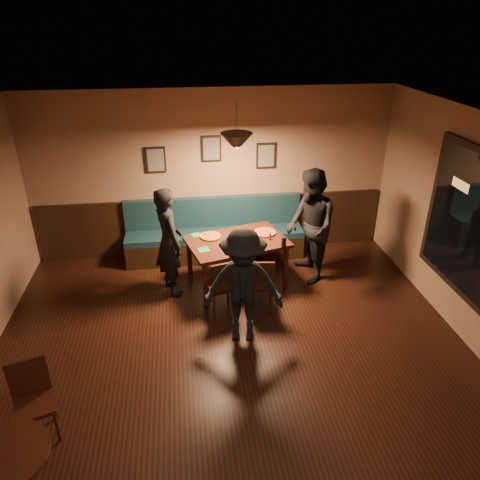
{
  "coord_description": "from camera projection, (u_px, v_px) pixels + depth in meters",
  "views": [
    {
      "loc": [
        -0.5,
        -3.67,
        3.81
      ],
      "look_at": [
        0.26,
        1.93,
        0.95
      ],
      "focal_mm": 33.67,
      "sensor_mm": 36.0,
      "label": 1
    }
  ],
  "objects": [
    {
      "name": "dining_table",
      "position": [
        237.0,
        263.0,
        6.9
      ],
      "size": [
        1.63,
        1.27,
        0.77
      ],
      "primitive_type": "cube",
      "rotation": [
        0.0,
        0.0,
        0.26
      ],
      "color": "black",
      "rests_on": "floor"
    },
    {
      "name": "booth_bench",
      "position": [
        215.0,
        231.0,
        7.63
      ],
      "size": [
        3.0,
        0.6,
        1.0
      ],
      "primitive_type": null,
      "color": "#0F232D",
      "rests_on": "ground"
    },
    {
      "name": "chair_near_left",
      "position": [
        221.0,
        284.0,
        6.27
      ],
      "size": [
        0.46,
        0.46,
        0.85
      ],
      "primitive_type": null,
      "rotation": [
        0.0,
        0.0,
        0.24
      ],
      "color": "black",
      "rests_on": "floor"
    },
    {
      "name": "cutlery_set",
      "position": [
        242.0,
        253.0,
        6.36
      ],
      "size": [
        0.18,
        0.06,
        0.0
      ],
      "primitive_type": "cube",
      "rotation": [
        0.0,
        0.0,
        1.79
      ],
      "color": "silver",
      "rests_on": "dining_table"
    },
    {
      "name": "picture_right",
      "position": [
        266.0,
        156.0,
        7.44
      ],
      "size": [
        0.32,
        0.04,
        0.42
      ],
      "primitive_type": "cube",
      "color": "black",
      "rests_on": "wall_back"
    },
    {
      "name": "wall_back",
      "position": [
        212.0,
        175.0,
        7.49
      ],
      "size": [
        6.0,
        0.0,
        6.0
      ],
      "primitive_type": "plane",
      "rotation": [
        1.57,
        0.0,
        0.0
      ],
      "color": "#8C704F",
      "rests_on": "ground"
    },
    {
      "name": "diner_left",
      "position": [
        169.0,
        242.0,
        6.54
      ],
      "size": [
        0.59,
        0.71,
        1.66
      ],
      "primitive_type": "imported",
      "rotation": [
        0.0,
        0.0,
        1.93
      ],
      "color": "black",
      "rests_on": "floor"
    },
    {
      "name": "napkin_b",
      "position": [
        204.0,
        250.0,
        6.44
      ],
      "size": [
        0.19,
        0.19,
        0.01
      ],
      "primitive_type": "cube",
      "rotation": [
        0.0,
        0.0,
        0.27
      ],
      "color": "#1D6C37",
      "rests_on": "dining_table"
    },
    {
      "name": "soda_glass",
      "position": [
        284.0,
        242.0,
        6.5
      ],
      "size": [
        0.09,
        0.09,
        0.16
      ],
      "primitive_type": "cylinder",
      "rotation": [
        0.0,
        0.0,
        -0.39
      ],
      "color": "black",
      "rests_on": "dining_table"
    },
    {
      "name": "floor",
      "position": [
        240.0,
        394.0,
        5.03
      ],
      "size": [
        7.0,
        7.0,
        0.0
      ],
      "primitive_type": "plane",
      "color": "black",
      "rests_on": "ground"
    },
    {
      "name": "napkin_a",
      "position": [
        196.0,
        235.0,
        6.88
      ],
      "size": [
        0.19,
        0.19,
        0.01
      ],
      "primitive_type": "cube",
      "rotation": [
        0.0,
        0.0,
        0.48
      ],
      "color": "#217D31",
      "rests_on": "dining_table"
    },
    {
      "name": "pizza_c",
      "position": [
        265.0,
        232.0,
        6.92
      ],
      "size": [
        0.36,
        0.36,
        0.04
      ],
      "primitive_type": "cylinder",
      "rotation": [
        0.0,
        0.0,
        0.08
      ],
      "color": "orange",
      "rests_on": "dining_table"
    },
    {
      "name": "picture_left",
      "position": [
        156.0,
        160.0,
        7.22
      ],
      "size": [
        0.32,
        0.04,
        0.42
      ],
      "primitive_type": "cube",
      "color": "black",
      "rests_on": "wall_back"
    },
    {
      "name": "picture_center",
      "position": [
        211.0,
        149.0,
        7.26
      ],
      "size": [
        0.32,
        0.04,
        0.42
      ],
      "primitive_type": "cube",
      "color": "black",
      "rests_on": "wall_back"
    },
    {
      "name": "wainscot",
      "position": [
        214.0,
        224.0,
        7.87
      ],
      "size": [
        5.88,
        0.06,
        1.0
      ],
      "primitive_type": "cube",
      "color": "black",
      "rests_on": "ground"
    },
    {
      "name": "pizza_a",
      "position": [
        210.0,
        236.0,
        6.81
      ],
      "size": [
        0.39,
        0.39,
        0.04
      ],
      "primitive_type": "cylinder",
      "rotation": [
        0.0,
        0.0,
        0.28
      ],
      "color": "#C16C24",
      "rests_on": "dining_table"
    },
    {
      "name": "cafe_chair_far",
      "position": [
        34.0,
        404.0,
        4.36
      ],
      "size": [
        0.47,
        0.47,
        0.84
      ],
      "primitive_type": null,
      "rotation": [
        0.0,
        0.0,
        3.46
      ],
      "color": "black",
      "rests_on": "floor"
    },
    {
      "name": "pendant_lamp",
      "position": [
        237.0,
        142.0,
        6.06
      ],
      "size": [
        0.44,
        0.44,
        0.25
      ],
      "primitive_type": "cone",
      "rotation": [
        3.14,
        0.0,
        0.0
      ],
      "color": "black",
      "rests_on": "ceiling"
    },
    {
      "name": "diner_right",
      "position": [
        310.0,
        227.0,
        6.85
      ],
      "size": [
        0.73,
        0.91,
        1.79
      ],
      "primitive_type": "imported",
      "rotation": [
        0.0,
        0.0,
        -1.51
      ],
      "color": "black",
      "rests_on": "floor"
    },
    {
      "name": "pizza_b",
      "position": [
        236.0,
        246.0,
        6.53
      ],
      "size": [
        0.39,
        0.39,
        0.04
      ],
      "primitive_type": "cylinder",
      "rotation": [
        0.0,
        0.0,
        0.24
      ],
      "color": "#C15E24",
      "rests_on": "dining_table"
    },
    {
      "name": "diner_front",
      "position": [
        243.0,
        287.0,
        5.57
      ],
      "size": [
        1.07,
        0.7,
        1.55
      ],
      "primitive_type": "imported",
      "rotation": [
        0.0,
        0.0,
        -0.13
      ],
      "color": "black",
      "rests_on": "floor"
    },
    {
      "name": "chair_near_right",
      "position": [
        260.0,
        282.0,
        6.32
      ],
      "size": [
        0.42,
        0.42,
        0.84
      ],
      "primitive_type": null,
      "rotation": [
        0.0,
        0.0,
        -0.14
      ],
      "color": "#321A0E",
      "rests_on": "floor"
    },
    {
      "name": "tabasco_bottle",
      "position": [
        270.0,
        236.0,
        6.71
      ],
      "size": [
        0.03,
        0.03,
        0.12
      ],
      "primitive_type": "cylinder",
      "rotation": [
        0.0,
        0.0,
        -0.09
      ],
      "color": "#9C0F05",
      "rests_on": "dining_table"
    },
    {
      "name": "ceiling",
      "position": [
        240.0,
        148.0,
        3.76
      ],
      "size": [
        7.0,
        7.0,
        0.0
      ],
      "primitive_type": "plane",
      "rotation": [
        3.14,
        0.0,
        0.0
      ],
      "color": "silver",
      "rests_on": "ground"
    }
  ]
}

